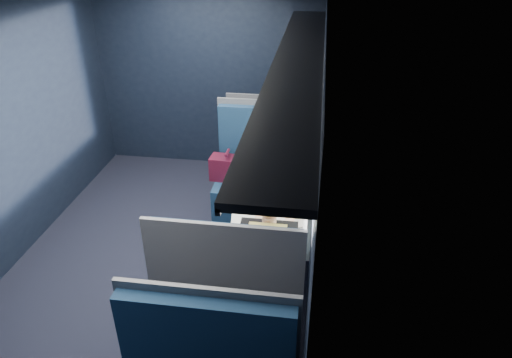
# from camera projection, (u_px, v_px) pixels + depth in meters

# --- Properties ---
(ground) EXTENTS (2.80, 4.20, 0.01)m
(ground) POSITION_uv_depth(u_px,v_px,m) (165.00, 258.00, 4.47)
(ground) COLOR black
(room_shell) EXTENTS (3.00, 4.40, 2.40)m
(room_shell) POSITION_uv_depth(u_px,v_px,m) (150.00, 116.00, 3.74)
(room_shell) COLOR black
(room_shell) RESTS_ON ground
(table) EXTENTS (0.62, 1.00, 0.74)m
(table) POSITION_uv_depth(u_px,v_px,m) (271.00, 208.00, 4.02)
(table) COLOR #54565E
(table) RESTS_ON ground
(seat_bay_near) EXTENTS (1.08, 0.62, 1.26)m
(seat_bay_near) POSITION_uv_depth(u_px,v_px,m) (261.00, 182.00, 4.91)
(seat_bay_near) COLOR #0E233E
(seat_bay_near) RESTS_ON ground
(seat_bay_far) EXTENTS (1.04, 0.62, 1.26)m
(seat_bay_far) POSITION_uv_depth(u_px,v_px,m) (233.00, 298.00, 3.40)
(seat_bay_far) COLOR #0E233E
(seat_bay_far) RESTS_ON ground
(seat_row_front) EXTENTS (1.04, 0.51, 1.16)m
(seat_row_front) POSITION_uv_depth(u_px,v_px,m) (272.00, 147.00, 5.71)
(seat_row_front) COLOR #0E233E
(seat_row_front) RESTS_ON ground
(man) EXTENTS (0.53, 0.56, 1.32)m
(man) POSITION_uv_depth(u_px,v_px,m) (285.00, 167.00, 4.59)
(man) COLOR black
(man) RESTS_ON ground
(woman) EXTENTS (0.53, 0.56, 1.32)m
(woman) POSITION_uv_depth(u_px,v_px,m) (269.00, 253.00, 3.36)
(woman) COLOR black
(woman) RESTS_ON ground
(papers) EXTENTS (0.68, 0.91, 0.01)m
(papers) POSITION_uv_depth(u_px,v_px,m) (267.00, 199.00, 4.00)
(papers) COLOR white
(papers) RESTS_ON table
(laptop) EXTENTS (0.24, 0.31, 0.22)m
(laptop) POSITION_uv_depth(u_px,v_px,m) (299.00, 198.00, 3.91)
(laptop) COLOR silver
(laptop) RESTS_ON table
(bottle_small) EXTENTS (0.06, 0.06, 0.22)m
(bottle_small) POSITION_uv_depth(u_px,v_px,m) (307.00, 176.00, 4.17)
(bottle_small) COLOR silver
(bottle_small) RESTS_ON table
(cup) EXTENTS (0.07, 0.07, 0.10)m
(cup) POSITION_uv_depth(u_px,v_px,m) (308.00, 175.00, 4.30)
(cup) COLOR white
(cup) RESTS_ON table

